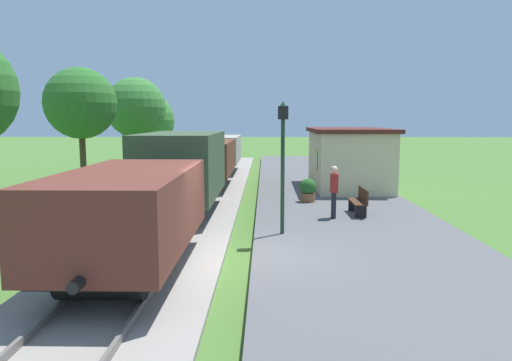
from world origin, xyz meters
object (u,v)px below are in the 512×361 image
freight_train (195,167)px  bench_down_platform (320,167)px  person_waiting (334,190)px  bench_near_hut (359,201)px  lamp_post_near (283,143)px  tree_field_distant (146,120)px  tree_field_left (136,108)px  station_hut (348,158)px  tree_trackside_far (80,104)px  potted_planter (308,190)px

freight_train → bench_down_platform: (6.09, 7.77, -0.76)m
bench_down_platform → person_waiting: bearing=-94.5°
bench_near_hut → lamp_post_near: (-2.70, -2.74, 2.08)m
tree_field_distant → tree_field_left: bearing=-80.5°
station_hut → tree_trackside_far: size_ratio=1.00×
freight_train → lamp_post_near: bearing=-62.5°
person_waiting → lamp_post_near: size_ratio=0.46×
freight_train → tree_field_distant: size_ratio=4.79×
tree_trackside_far → tree_field_distant: 13.66m
station_hut → lamp_post_near: lamp_post_near is taller
person_waiting → tree_field_distant: 23.07m
potted_planter → tree_field_left: 13.78m
freight_train → bench_down_platform: bearing=51.9°
tree_field_left → tree_field_distant: bearing=99.5°
potted_planter → tree_trackside_far: (-10.11, 3.41, 3.43)m
freight_train → lamp_post_near: 7.45m
freight_train → station_hut: bearing=20.7°
bench_down_platform → potted_planter: bearing=-99.5°
station_hut → person_waiting: (-1.66, -6.93, -0.47)m
bench_near_hut → potted_planter: potted_planter is taller
tree_trackside_far → tree_field_distant: (-0.40, 13.63, -0.80)m
bench_near_hut → tree_field_distant: 23.08m
lamp_post_near → freight_train: bearing=117.5°
bench_down_platform → tree_trackside_far: bearing=-154.1°
freight_train → tree_field_distant: tree_field_distant is taller
tree_field_distant → tree_trackside_far: bearing=-88.3°
station_hut → bench_down_platform: bearing=97.7°
lamp_post_near → tree_field_distant: bearing=112.7°
bench_down_platform → potted_planter: potted_planter is taller
freight_train → potted_planter: (4.58, -1.28, -0.76)m
potted_planter → tree_field_distant: size_ratio=0.17×
bench_down_platform → lamp_post_near: lamp_post_near is taller
tree_trackside_far → potted_planter: bearing=-18.6°
station_hut → tree_field_left: bearing=153.3°
tree_trackside_far → bench_near_hut: bearing=-26.9°
person_waiting → tree_field_left: size_ratio=0.29×
bench_down_platform → lamp_post_near: (-2.70, -14.28, 2.08)m
freight_train → station_hut: (6.80, 2.57, 0.17)m
bench_near_hut → tree_field_distant: size_ratio=0.28×
bench_near_hut → person_waiting: 1.22m
station_hut → bench_down_platform: (-0.71, 5.21, -0.93)m
bench_down_platform → tree_trackside_far: (-11.62, -5.64, 3.43)m
freight_train → bench_near_hut: 7.20m
tree_field_left → freight_train: bearing=-60.6°
lamp_post_near → tree_field_distant: size_ratio=0.68×
person_waiting → tree_field_left: 16.32m
tree_field_distant → freight_train: bearing=-69.4°
station_hut → freight_train: bearing=-159.3°
potted_planter → lamp_post_near: bearing=-102.8°
bench_down_platform → tree_field_left: size_ratio=0.26×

